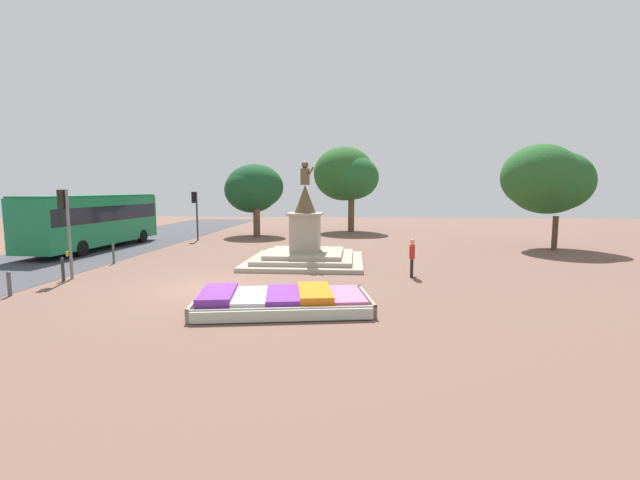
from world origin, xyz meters
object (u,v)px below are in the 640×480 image
(traffic_light_far_corner, at_px, (195,206))
(pedestrian_with_handbag, at_px, (412,256))
(kerb_bollard_mid_a, at_px, (9,283))
(kerb_bollard_mid_b, at_px, (63,269))
(statue_monument, at_px, (305,247))
(flower_planter, at_px, (281,301))
(traffic_light_mid_block, at_px, (66,218))
(city_bus, at_px, (94,218))
(kerb_bollard_north, at_px, (113,253))

(traffic_light_far_corner, relative_size, pedestrian_with_handbag, 2.14)
(kerb_bollard_mid_a, distance_m, kerb_bollard_mid_b, 2.50)
(statue_monument, relative_size, traffic_light_far_corner, 1.63)
(flower_planter, xyz_separation_m, traffic_light_mid_block, (-9.48, 3.77, 2.27))
(kerb_bollard_mid_a, bearing_deg, traffic_light_far_corner, 88.58)
(flower_planter, relative_size, kerb_bollard_mid_b, 5.93)
(city_bus, distance_m, kerb_bollard_north, 6.55)
(traffic_light_far_corner, xyz_separation_m, city_bus, (-4.53, -4.96, -0.55))
(city_bus, bearing_deg, kerb_bollard_north, -50.65)
(traffic_light_mid_block, height_order, kerb_bollard_mid_a, traffic_light_mid_block)
(kerb_bollard_mid_a, relative_size, kerb_bollard_north, 0.87)
(kerb_bollard_north, bearing_deg, traffic_light_far_corner, 87.28)
(kerb_bollard_mid_a, bearing_deg, statue_monument, 38.67)
(flower_planter, bearing_deg, statue_monument, 91.54)
(city_bus, height_order, kerb_bollard_north, city_bus)
(flower_planter, xyz_separation_m, kerb_bollard_mid_a, (-9.64, 0.88, 0.20))
(traffic_light_far_corner, bearing_deg, city_bus, -132.38)
(city_bus, bearing_deg, kerb_bollard_mid_b, -64.47)
(kerb_bollard_mid_b, xyz_separation_m, kerb_bollard_north, (-0.23, 4.03, 0.02))
(traffic_light_far_corner, bearing_deg, kerb_bollard_mid_b, -90.98)
(traffic_light_far_corner, relative_size, city_bus, 0.33)
(traffic_light_far_corner, distance_m, kerb_bollard_mid_a, 16.57)
(statue_monument, xyz_separation_m, pedestrian_with_handbag, (4.86, -3.16, 0.11))
(traffic_light_far_corner, bearing_deg, pedestrian_with_handbag, -41.01)
(statue_monument, height_order, pedestrian_with_handbag, statue_monument)
(statue_monument, relative_size, traffic_light_mid_block, 1.56)
(traffic_light_far_corner, distance_m, kerb_bollard_north, 10.11)
(kerb_bollard_mid_b, height_order, kerb_bollard_north, kerb_bollard_north)
(statue_monument, bearing_deg, kerb_bollard_mid_a, -141.33)
(kerb_bollard_mid_a, bearing_deg, traffic_light_mid_block, 86.81)
(pedestrian_with_handbag, bearing_deg, statue_monument, 146.99)
(statue_monument, distance_m, kerb_bollard_mid_a, 12.07)
(traffic_light_mid_block, xyz_separation_m, city_bus, (-4.28, 8.59, -0.61))
(statue_monument, bearing_deg, kerb_bollard_mid_b, -151.41)
(flower_planter, xyz_separation_m, statue_monument, (-0.23, 8.41, 0.55))
(flower_planter, xyz_separation_m, pedestrian_with_handbag, (4.64, 5.26, 0.66))
(flower_planter, height_order, pedestrian_with_handbag, pedestrian_with_handbag)
(kerb_bollard_north, bearing_deg, traffic_light_mid_block, -86.50)
(flower_planter, height_order, traffic_light_mid_block, traffic_light_mid_block)
(statue_monument, xyz_separation_m, traffic_light_mid_block, (-9.26, -4.64, 1.72))
(statue_monument, bearing_deg, kerb_bollard_north, -173.95)
(pedestrian_with_handbag, height_order, kerb_bollard_mid_b, pedestrian_with_handbag)
(flower_planter, distance_m, pedestrian_with_handbag, 7.04)
(flower_planter, height_order, kerb_bollard_mid_b, kerb_bollard_mid_b)
(pedestrian_with_handbag, relative_size, kerb_bollard_mid_a, 1.87)
(kerb_bollard_north, bearing_deg, flower_planter, -37.36)
(traffic_light_mid_block, xyz_separation_m, kerb_bollard_north, (-0.22, 3.64, -2.00))
(traffic_light_far_corner, xyz_separation_m, pedestrian_with_handbag, (13.87, -12.06, -1.54))
(traffic_light_mid_block, relative_size, traffic_light_far_corner, 1.05)
(pedestrian_with_handbag, bearing_deg, traffic_light_mid_block, -173.99)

